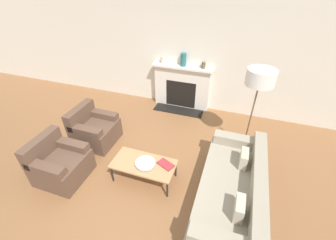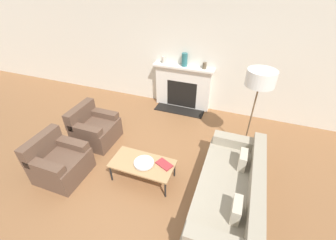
# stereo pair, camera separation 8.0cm
# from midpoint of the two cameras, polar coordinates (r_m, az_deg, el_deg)

# --- Properties ---
(ground_plane) EXTENTS (18.00, 18.00, 0.00)m
(ground_plane) POSITION_cam_midpoint_polar(r_m,az_deg,el_deg) (4.31, -10.30, -15.39)
(ground_plane) COLOR brown
(wall_back) EXTENTS (18.00, 0.06, 2.90)m
(wall_back) POSITION_cam_midpoint_polar(r_m,az_deg,el_deg) (5.90, 2.55, 16.75)
(wall_back) COLOR silver
(wall_back) RESTS_ON ground_plane
(fireplace) EXTENTS (1.59, 0.59, 1.17)m
(fireplace) POSITION_cam_midpoint_polar(r_m,az_deg,el_deg) (6.07, 3.11, 8.27)
(fireplace) COLOR silver
(fireplace) RESTS_ON ground_plane
(couch) EXTENTS (0.96, 2.23, 0.74)m
(couch) POSITION_cam_midpoint_polar(r_m,az_deg,el_deg) (3.91, 15.56, -16.88)
(couch) COLOR #9E937F
(couch) RESTS_ON ground_plane
(armchair_near) EXTENTS (0.82, 0.81, 0.82)m
(armchair_near) POSITION_cam_midpoint_polar(r_m,az_deg,el_deg) (4.59, -26.28, -9.90)
(armchair_near) COLOR brown
(armchair_near) RESTS_ON ground_plane
(armchair_far) EXTENTS (0.82, 0.81, 0.82)m
(armchair_far) POSITION_cam_midpoint_polar(r_m,az_deg,el_deg) (5.16, -18.66, -2.32)
(armchair_far) COLOR brown
(armchair_far) RESTS_ON ground_plane
(coffee_table) EXTENTS (1.13, 0.56, 0.39)m
(coffee_table) POSITION_cam_midpoint_polar(r_m,az_deg,el_deg) (4.07, -6.74, -11.16)
(coffee_table) COLOR tan
(coffee_table) RESTS_ON ground_plane
(bowl) EXTENTS (0.35, 0.35, 0.05)m
(bowl) POSITION_cam_midpoint_polar(r_m,az_deg,el_deg) (4.01, -6.36, -10.83)
(bowl) COLOR silver
(bowl) RESTS_ON coffee_table
(book) EXTENTS (0.33, 0.27, 0.02)m
(book) POSITION_cam_midpoint_polar(r_m,az_deg,el_deg) (3.99, -1.18, -11.20)
(book) COLOR #9E2D33
(book) RESTS_ON coffee_table
(floor_lamp) EXTENTS (0.52, 0.52, 1.79)m
(floor_lamp) POSITION_cam_midpoint_polar(r_m,az_deg,el_deg) (4.35, 21.77, 8.99)
(floor_lamp) COLOR brown
(floor_lamp) RESTS_ON ground_plane
(mantel_vase_left) EXTENTS (0.10, 0.10, 0.18)m
(mantel_vase_left) POSITION_cam_midpoint_polar(r_m,az_deg,el_deg) (5.97, -1.79, 15.00)
(mantel_vase_left) COLOR beige
(mantel_vase_left) RESTS_ON fireplace
(mantel_vase_center_left) EXTENTS (0.14, 0.14, 0.32)m
(mantel_vase_center_left) POSITION_cam_midpoint_polar(r_m,az_deg,el_deg) (5.78, 3.52, 15.07)
(mantel_vase_center_left) COLOR #28666B
(mantel_vase_center_left) RESTS_ON fireplace
(mantel_vase_center_right) EXTENTS (0.10, 0.10, 0.15)m
(mantel_vase_center_right) POSITION_cam_midpoint_polar(r_m,az_deg,el_deg) (5.71, 8.59, 13.56)
(mantel_vase_center_right) COLOR brown
(mantel_vase_center_right) RESTS_ON fireplace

